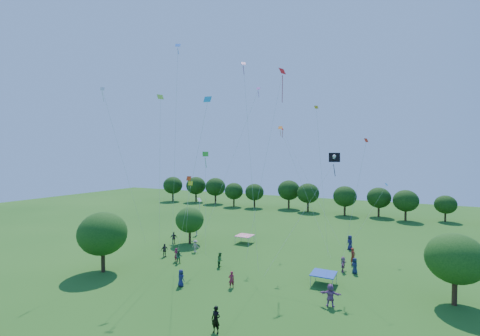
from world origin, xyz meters
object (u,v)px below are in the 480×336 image
Objects in this scene: near_tree_north at (190,220)px; tent_blue at (324,274)px; near_tree_west at (103,234)px; man_in_black at (216,320)px; pirate_kite at (333,160)px; red_high_kite at (277,100)px; near_tree_east at (455,259)px; tent_red_stripe at (245,236)px.

near_tree_north is 20.88m from tent_blue.
near_tree_west reaches higher than man_in_black.
near_tree_north is 22.41m from pirate_kite.
near_tree_east is at bearing -11.20° from red_high_kite.
near_tree_north is 8.02m from tent_red_stripe.
man_in_black is at bearing -50.23° from near_tree_north.
man_in_black is at bearing -141.20° from near_tree_east.
tent_blue is at bearing 17.99° from near_tree_west.
near_tree_east is (31.97, 7.52, -0.23)m from near_tree_west.
pirate_kite is (20.24, -4.54, 8.49)m from near_tree_north.
red_high_kite is (-6.52, 2.17, 6.69)m from pirate_kite.
tent_blue is 1.19× the size of man_in_black.
near_tree_north is at bearing 167.34° from pirate_kite.
tent_red_stripe is at bearing 113.53° from man_in_black.
tent_blue is at bearing -177.04° from near_tree_east.
near_tree_east is (30.28, -5.66, 0.52)m from near_tree_north.
red_high_kite is at bearing 147.90° from tent_blue.
near_tree_north is 23.51m from man_in_black.
man_in_black is (-15.32, -12.32, -2.91)m from near_tree_east.
tent_red_stripe is (8.45, 16.84, -3.03)m from near_tree_west.
near_tree_north is at bearing 82.68° from near_tree_west.
red_high_kite is at bearing 161.62° from pirate_kite.
near_tree_north is 2.74× the size of man_in_black.
tent_red_stripe is at bearing 142.94° from tent_blue.
tent_blue is at bearing -32.10° from red_high_kite.
tent_blue is (13.05, -9.86, 0.00)m from tent_red_stripe.
near_tree_west is 0.56× the size of pirate_kite.
near_tree_west is 3.41× the size of man_in_black.
near_tree_west is at bearing -116.65° from tent_red_stripe.
pirate_kite reaches higher than man_in_black.
pirate_kite is (5.28, 13.43, 10.88)m from man_in_black.
near_tree_west reaches higher than near_tree_east.
near_tree_north is 2.31× the size of tent_blue.
man_in_black is 0.17× the size of pirate_kite.
red_high_kite is at bearing -40.93° from tent_red_stripe.
tent_red_stripe is at bearing 158.39° from near_tree_east.
pirate_kite is (0.43, 1.65, 10.77)m from tent_blue.
near_tree_east is at bearing -10.58° from near_tree_north.
near_tree_north reaches higher than tent_blue.
near_tree_west reaches higher than tent_blue.
near_tree_north is 20.60m from red_high_kite.
pirate_kite reaches higher than near_tree_east.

